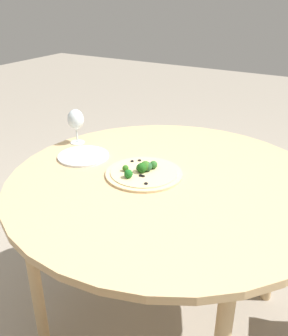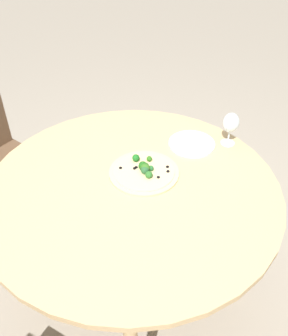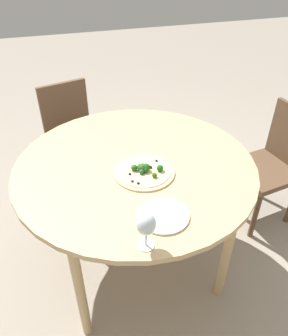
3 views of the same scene
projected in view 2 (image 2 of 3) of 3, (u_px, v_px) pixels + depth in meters
The scene contains 5 objects.
ground_plane at pixel (135, 289), 2.10m from camera, with size 12.00×12.00×0.00m, color gray.
dining_table at pixel (132, 197), 1.65m from camera, with size 1.28×1.28×0.78m.
pizza at pixel (144, 171), 1.66m from camera, with size 0.31×0.31×0.06m.
wine_glass at pixel (231, 123), 1.78m from camera, with size 0.08×0.08×0.17m.
plate_near at pixel (192, 144), 1.84m from camera, with size 0.23×0.23×0.01m.
Camera 2 is at (0.82, 0.88, 1.85)m, focal length 40.00 mm.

